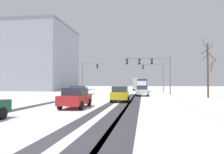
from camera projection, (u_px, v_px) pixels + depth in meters
ground_plane at (19, 140)px, 7.33m from camera, size 300.00×300.00×0.00m
wheel_track_left_lane at (58, 101)px, 23.65m from camera, size 0.95×34.70×0.01m
wheel_track_right_lane at (126, 102)px, 22.59m from camera, size 1.05×34.70×0.01m
wheel_track_center at (135, 102)px, 22.46m from camera, size 1.18×34.70×0.01m
wheel_track_oncoming at (113, 102)px, 22.79m from camera, size 0.74×34.70×0.01m
sidewalk_kerb_right at (207, 104)px, 19.95m from camera, size 4.00×34.70×0.12m
traffic_signal_near_right at (152, 66)px, 35.67m from camera, size 7.50×0.87×6.50m
traffic_signal_far_left at (88, 72)px, 45.76m from camera, size 4.59×0.59×6.50m
traffic_signal_far_right at (155, 72)px, 47.46m from camera, size 6.36×0.67×6.50m
car_white_lead at (142, 91)px, 33.22m from camera, size 1.98×4.17×1.62m
car_blue_second at (78, 92)px, 29.04m from camera, size 1.95×4.16×1.62m
car_yellow_cab_third at (120, 94)px, 22.88m from camera, size 1.94×4.15×1.62m
car_red_fourth at (75, 98)px, 17.02m from camera, size 1.88×4.13×1.62m
bus_oncoming at (138, 83)px, 61.84m from camera, size 2.76×11.03×3.38m
box_truck_delivery at (142, 85)px, 53.58m from camera, size 2.54×7.49×3.02m
bare_tree_sidewalk_mid at (208, 68)px, 29.30m from camera, size 1.88×1.90×8.11m
office_building_far_left_block at (36, 58)px, 63.11m from camera, size 19.48×21.30×18.43m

